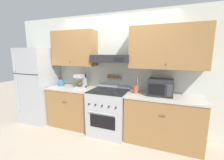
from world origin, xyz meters
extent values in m
plane|color=#B2A38E|center=(0.00, 0.00, 0.00)|extent=(16.00, 16.00, 0.00)
cube|color=silver|center=(0.00, 0.66, 1.27)|extent=(5.20, 0.08, 2.55)
cube|color=olive|center=(-0.93, 0.45, 1.80)|extent=(1.05, 0.33, 0.78)
sphere|color=brown|center=(-0.93, 0.27, 1.51)|extent=(0.02, 0.02, 0.02)
cube|color=olive|center=(1.09, 0.45, 1.80)|extent=(1.37, 0.33, 0.78)
sphere|color=brown|center=(1.09, 0.27, 1.51)|extent=(0.02, 0.02, 0.02)
cube|color=#232326|center=(0.00, 0.43, 1.59)|extent=(0.83, 0.37, 0.16)
cube|color=black|center=(0.23, 0.24, 1.59)|extent=(0.20, 0.01, 0.07)
cube|color=olive|center=(0.00, 0.58, 1.16)|extent=(0.34, 0.07, 0.02)
cylinder|color=olive|center=(-0.14, 0.58, 1.20)|extent=(0.03, 0.03, 0.06)
cylinder|color=olive|center=(-0.07, 0.58, 1.20)|extent=(0.03, 0.03, 0.06)
cylinder|color=olive|center=(0.00, 0.58, 1.20)|extent=(0.03, 0.03, 0.06)
cylinder|color=olive|center=(0.07, 0.58, 1.20)|extent=(0.03, 0.03, 0.06)
cylinder|color=olive|center=(0.14, 0.58, 1.20)|extent=(0.03, 0.03, 0.06)
cube|color=olive|center=(-0.93, 0.32, 0.44)|extent=(1.05, 0.60, 0.88)
cube|color=#B7B2A3|center=(-0.93, 0.32, 0.90)|extent=(1.07, 0.62, 0.03)
cylinder|color=brown|center=(-0.93, 0.01, 0.66)|extent=(0.10, 0.01, 0.01)
cube|color=olive|center=(1.09, 0.32, 0.44)|extent=(1.37, 0.60, 0.88)
cube|color=#B7B2A3|center=(1.09, 0.32, 0.90)|extent=(1.39, 0.62, 0.03)
cylinder|color=brown|center=(1.09, 0.01, 0.66)|extent=(0.10, 0.01, 0.01)
cube|color=#ADAFB5|center=(0.00, 0.28, 0.46)|extent=(0.77, 0.66, 0.92)
cube|color=black|center=(0.00, -0.06, 0.39)|extent=(0.53, 0.01, 0.26)
cylinder|color=#ADAFB5|center=(0.00, -0.08, 0.57)|extent=(0.54, 0.02, 0.02)
cube|color=black|center=(0.00, 0.28, 0.93)|extent=(0.77, 0.66, 0.01)
cylinder|color=#232326|center=(-0.19, 0.12, 0.94)|extent=(0.11, 0.11, 0.02)
cylinder|color=#232326|center=(0.19, 0.12, 0.94)|extent=(0.11, 0.11, 0.02)
cylinder|color=#232326|center=(-0.19, 0.44, 0.94)|extent=(0.11, 0.11, 0.02)
cylinder|color=#232326|center=(0.19, 0.44, 0.94)|extent=(0.11, 0.11, 0.02)
cylinder|color=black|center=(-0.28, -0.07, 0.72)|extent=(0.03, 0.02, 0.03)
cylinder|color=black|center=(-0.14, -0.07, 0.72)|extent=(0.03, 0.02, 0.03)
cylinder|color=black|center=(0.00, -0.07, 0.72)|extent=(0.03, 0.02, 0.03)
cylinder|color=black|center=(0.14, -0.07, 0.72)|extent=(0.03, 0.02, 0.03)
cylinder|color=black|center=(0.28, -0.07, 0.72)|extent=(0.03, 0.02, 0.03)
cube|color=#ADAFB5|center=(0.00, 0.59, 0.97)|extent=(0.77, 0.04, 0.06)
cube|color=#ADAFB5|center=(-1.87, 0.25, 0.91)|extent=(0.77, 0.71, 1.82)
cube|color=black|center=(-1.87, -0.11, 1.24)|extent=(0.77, 0.01, 0.01)
cylinder|color=#ADAFB5|center=(-2.16, -0.12, 1.49)|extent=(0.02, 0.02, 0.40)
cylinder|color=#ADAFB5|center=(-2.16, -0.12, 0.73)|extent=(0.02, 0.02, 0.76)
cylinder|color=teal|center=(-1.29, 0.36, 0.98)|extent=(0.15, 0.15, 0.12)
ellipsoid|color=teal|center=(-1.29, 0.36, 1.04)|extent=(0.14, 0.14, 0.07)
sphere|color=black|center=(-1.29, 0.36, 1.08)|extent=(0.02, 0.02, 0.02)
cylinder|color=teal|center=(-1.22, 0.36, 1.00)|extent=(0.09, 0.03, 0.08)
torus|color=black|center=(-1.29, 0.36, 1.06)|extent=(0.14, 0.01, 0.14)
cube|color=#ADAFB5|center=(-0.74, 0.36, 0.93)|extent=(0.20, 0.25, 0.03)
cube|color=#ADAFB5|center=(-0.74, 0.45, 1.07)|extent=(0.20, 0.08, 0.31)
cube|color=#ADAFB5|center=(-0.74, 0.35, 1.19)|extent=(0.20, 0.21, 0.07)
ellipsoid|color=#4C3323|center=(-0.74, 0.34, 1.00)|extent=(0.13, 0.13, 0.11)
cube|color=#232326|center=(1.01, 0.38, 1.07)|extent=(0.46, 0.39, 0.30)
cube|color=black|center=(0.95, 0.18, 1.07)|extent=(0.28, 0.01, 0.19)
cube|color=#38383D|center=(1.18, 0.18, 1.07)|extent=(0.09, 0.01, 0.21)
cylinder|color=#B24C42|center=(0.55, 0.36, 0.99)|extent=(0.12, 0.12, 0.14)
cylinder|color=olive|center=(0.53, 0.36, 1.14)|extent=(0.01, 0.05, 0.16)
cylinder|color=#28282B|center=(0.55, 0.37, 1.14)|extent=(0.01, 0.04, 0.16)
cylinder|color=#B2B2B7|center=(0.57, 0.37, 1.14)|extent=(0.01, 0.03, 0.16)
camera|label=1|loc=(1.15, -2.51, 1.71)|focal=24.00mm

